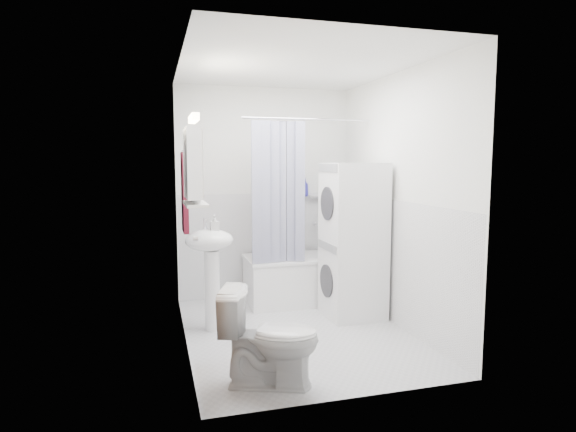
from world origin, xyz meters
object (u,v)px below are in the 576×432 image
object	(u,v)px
toilet	(270,338)
sink	(210,256)
washer_dryer	(353,240)
bathtub	(306,276)

from	to	relation	value
toilet	sink	bearing A→B (deg)	32.73
washer_dryer	toilet	world-z (taller)	washer_dryer
bathtub	washer_dryer	bearing A→B (deg)	-64.69
toilet	bathtub	bearing A→B (deg)	-4.58
bathtub	toilet	world-z (taller)	toilet
washer_dryer	toilet	size ratio (longest dim) A/B	2.24
sink	toilet	distance (m)	1.30
sink	washer_dryer	xyz separation A→B (m)	(1.43, 0.04, 0.07)
sink	bathtub	bearing A→B (deg)	29.91
washer_dryer	toilet	xyz separation A→B (m)	(-1.16, -1.26, -0.44)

